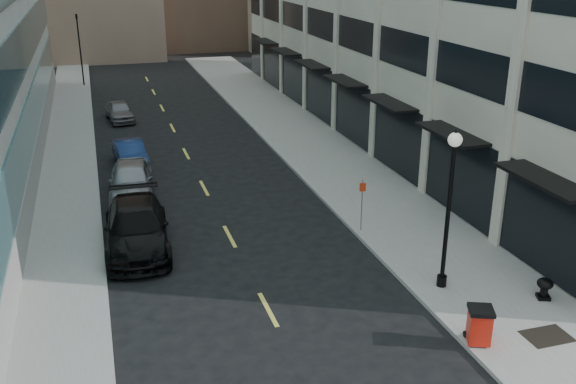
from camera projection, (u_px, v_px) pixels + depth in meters
sidewalk_right at (345, 172)px, 33.85m from camera, size 5.00×80.00×0.15m
sidewalk_left at (67, 201)px, 30.03m from camera, size 3.00×80.00×0.15m
grate_far at (547, 336)px, 19.37m from camera, size 1.40×1.00×0.01m
road_centerline at (216, 210)px, 29.14m from camera, size 0.15×68.20×0.01m
traffic_signal at (77, 19)px, 53.34m from camera, size 0.66×0.66×6.98m
car_black_pickup at (137, 228)px, 25.15m from camera, size 2.73×6.09×1.73m
car_silver_sedan at (131, 180)px, 30.43m from camera, size 2.46×5.16×1.70m
car_blue_sedan at (130, 154)px, 34.95m from camera, size 1.83×4.22×1.35m
car_grey_sedan at (120, 111)px, 44.13m from camera, size 2.00×4.14×1.36m
trash_bin at (479, 324)px, 18.84m from camera, size 0.93×0.93×1.16m
lamppost at (450, 197)px, 21.13m from camera, size 0.47×0.47×5.63m
sign_post at (362, 198)px, 26.19m from camera, size 0.26×0.10×2.23m
urn_planter at (545, 286)px, 21.31m from camera, size 0.54×0.54×0.75m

